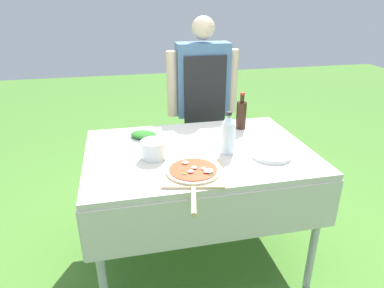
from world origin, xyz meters
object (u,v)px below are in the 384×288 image
at_px(mixing_tub, 154,149).
at_px(plate_stack, 271,154).
at_px(pizza_on_peel, 193,173).
at_px(prep_table, 198,163).
at_px(person_cook, 202,98).
at_px(oil_bottle, 241,114).
at_px(herb_container, 144,135).
at_px(water_bottle, 228,134).

xyz_separation_m(mixing_tub, plate_stack, (0.65, -0.13, -0.04)).
distance_m(pizza_on_peel, plate_stack, 0.50).
distance_m(mixing_tub, plate_stack, 0.66).
relative_size(prep_table, person_cook, 0.88).
bearing_deg(prep_table, person_cook, 74.26).
distance_m(oil_bottle, herb_container, 0.67).
height_order(prep_table, water_bottle, water_bottle).
bearing_deg(plate_stack, prep_table, 155.12).
bearing_deg(pizza_on_peel, person_cook, 85.86).
relative_size(person_cook, plate_stack, 6.57).
xyz_separation_m(water_bottle, mixing_tub, (-0.42, 0.03, -0.07)).
distance_m(pizza_on_peel, mixing_tub, 0.30).
height_order(water_bottle, plate_stack, water_bottle).
height_order(prep_table, pizza_on_peel, pizza_on_peel).
relative_size(prep_table, pizza_on_peel, 2.45).
bearing_deg(prep_table, herb_container, 140.53).
height_order(oil_bottle, water_bottle, oil_bottle).
height_order(pizza_on_peel, oil_bottle, oil_bottle).
bearing_deg(herb_container, person_cook, 45.61).
relative_size(herb_container, mixing_tub, 1.65).
xyz_separation_m(prep_table, person_cook, (0.22, 0.78, 0.17)).
height_order(pizza_on_peel, herb_container, same).
relative_size(oil_bottle, herb_container, 1.04).
bearing_deg(person_cook, prep_table, 75.82).
xyz_separation_m(pizza_on_peel, plate_stack, (0.48, 0.12, -0.00)).
relative_size(prep_table, plate_stack, 5.79).
height_order(pizza_on_peel, water_bottle, water_bottle).
bearing_deg(oil_bottle, prep_table, -142.26).
xyz_separation_m(pizza_on_peel, oil_bottle, (0.46, 0.58, 0.09)).
height_order(person_cook, pizza_on_peel, person_cook).
height_order(water_bottle, mixing_tub, water_bottle).
distance_m(person_cook, mixing_tub, 0.96).
height_order(person_cook, mixing_tub, person_cook).
bearing_deg(water_bottle, pizza_on_peel, -138.60).
xyz_separation_m(person_cook, plate_stack, (0.16, -0.96, -0.07)).
bearing_deg(prep_table, plate_stack, -24.88).
height_order(person_cook, oil_bottle, person_cook).
xyz_separation_m(oil_bottle, herb_container, (-0.67, -0.04, -0.08)).
bearing_deg(water_bottle, herb_container, 144.63).
height_order(oil_bottle, mixing_tub, oil_bottle).
xyz_separation_m(person_cook, pizza_on_peel, (-0.32, -1.08, -0.07)).
xyz_separation_m(prep_table, mixing_tub, (-0.27, -0.05, 0.14)).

